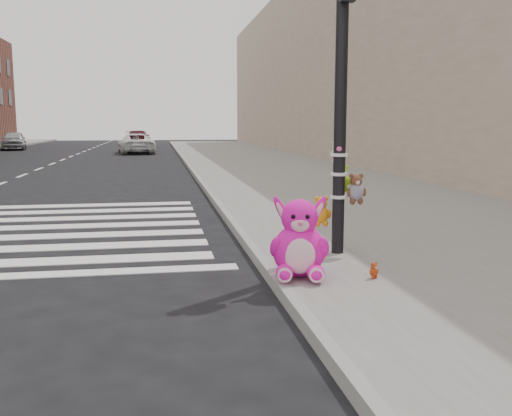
{
  "coord_description": "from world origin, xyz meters",
  "views": [
    {
      "loc": [
        0.26,
        -5.33,
        1.84
      ],
      "look_at": [
        1.52,
        1.92,
        0.75
      ],
      "focal_mm": 40.0,
      "sensor_mm": 36.0,
      "label": 1
    }
  ],
  "objects": [
    {
      "name": "car_silver_deep",
      "position": [
        -9.66,
        37.25,
        0.66
      ],
      "size": [
        2.15,
        4.07,
        1.32
      ],
      "primitive_type": "imported",
      "rotation": [
        0.0,
        0.0,
        0.16
      ],
      "color": "#A4A4A8",
      "rests_on": "ground"
    },
    {
      "name": "ground",
      "position": [
        0.0,
        0.0,
        0.0
      ],
      "size": [
        120.0,
        120.0,
        0.0
      ],
      "primitive_type": "plane",
      "color": "black",
      "rests_on": "ground"
    },
    {
      "name": "bld_near",
      "position": [
        10.5,
        20.0,
        5.0
      ],
      "size": [
        5.0,
        60.0,
        10.0
      ],
      "primitive_type": "cube",
      "color": "#BCA890",
      "rests_on": "ground"
    },
    {
      "name": "signal_pole",
      "position": [
        2.61,
        1.81,
        1.77
      ],
      "size": [
        0.7,
        0.48,
        4.0
      ],
      "color": "black",
      "rests_on": "sidewalk_near"
    },
    {
      "name": "curb_edge",
      "position": [
        1.55,
        10.0,
        0.07
      ],
      "size": [
        0.12,
        80.0,
        0.15
      ],
      "primitive_type": "cube",
      "color": "gray",
      "rests_on": "ground"
    },
    {
      "name": "car_white_near",
      "position": [
        -1.02,
        30.84,
        0.61
      ],
      "size": [
        2.53,
        4.59,
        1.22
      ],
      "primitive_type": "imported",
      "rotation": [
        0.0,
        0.0,
        3.26
      ],
      "color": "white",
      "rests_on": "ground"
    },
    {
      "name": "pink_bunny",
      "position": [
        1.79,
        0.69,
        0.52
      ],
      "size": [
        0.68,
        0.77,
        0.93
      ],
      "rotation": [
        0.0,
        0.0,
        -0.2
      ],
      "color": "#FF15B7",
      "rests_on": "sidewalk_near"
    },
    {
      "name": "sidewalk_near",
      "position": [
        5.0,
        10.0,
        0.07
      ],
      "size": [
        7.0,
        80.0,
        0.14
      ],
      "primitive_type": "cube",
      "color": "slate",
      "rests_on": "ground"
    },
    {
      "name": "red_teddy",
      "position": [
        2.6,
        0.5,
        0.23
      ],
      "size": [
        0.15,
        0.13,
        0.18
      ],
      "primitive_type": null,
      "rotation": [
        0.0,
        0.0,
        0.42
      ],
      "color": "#B83A12",
      "rests_on": "sidewalk_near"
    },
    {
      "name": "car_maroon_near",
      "position": [
        -1.23,
        42.27,
        0.64
      ],
      "size": [
        1.99,
        4.47,
        1.27
      ],
      "primitive_type": "imported",
      "rotation": [
        0.0,
        0.0,
        3.09
      ],
      "color": "maroon",
      "rests_on": "ground"
    }
  ]
}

